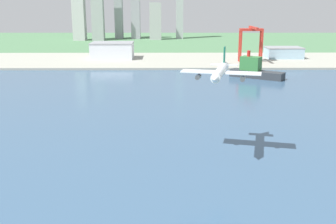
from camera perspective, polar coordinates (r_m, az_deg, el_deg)
name	(u,v)px	position (r m, az deg, el deg)	size (l,w,h in m)	color
ground_plane	(174,94)	(324.56, 0.90, 2.54)	(2400.00, 2400.00, 0.00)	#4C7850
water_bay	(177,114)	(266.31, 1.21, -0.25)	(840.00, 360.00, 0.15)	#385675
industrial_pier	(171,60)	(511.47, 0.39, 7.32)	(840.00, 140.00, 2.50)	#9D9D8F
airplane_landing	(220,72)	(184.75, 7.38, 5.62)	(37.26, 41.22, 13.58)	white
container_barge	(255,70)	(404.11, 12.13, 5.79)	(50.93, 39.98, 26.03)	#2D3338
port_crane_red	(251,36)	(495.93, 11.70, 10.46)	(27.42, 42.50, 42.12)	#B72D23
warehouse_main	(112,50)	(523.70, -7.85, 8.63)	(53.20, 39.34, 20.40)	silver
warehouse_annex	(283,52)	(544.95, 16.01, 8.10)	(45.47, 31.28, 13.95)	#99BCD1
distant_skyline	(121,9)	(831.72, -6.72, 14.32)	(216.30, 67.52, 151.10)	#BBBBBB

